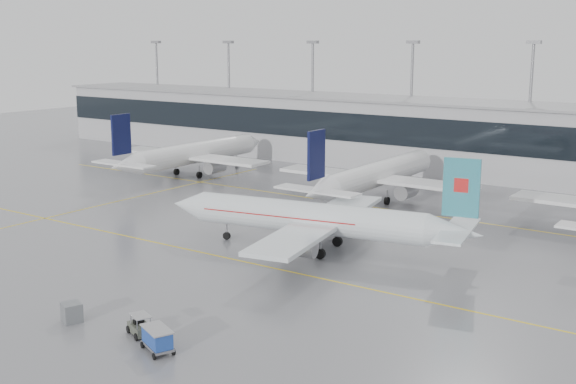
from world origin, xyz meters
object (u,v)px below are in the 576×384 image
Objects in this scene: air_canada_jet at (319,219)px; baggage_tug at (140,328)px; baggage_cart at (157,338)px; gse_unit at (72,312)px.

baggage_tug is at bearing 81.21° from air_canada_jet.
baggage_tug is 3.63m from baggage_cart.
air_canada_jet reaches higher than baggage_cart.
baggage_tug is 6.71m from gse_unit.
air_canada_jet is at bearing 115.19° from baggage_tug.
baggage_tug is (0.97, -27.32, -2.95)m from air_canada_jet.
baggage_tug is at bearing -180.00° from baggage_cart.
baggage_tug is 2.26× the size of gse_unit.
baggage_cart is at bearing 0.00° from baggage_tug.
air_canada_jet is 10.78× the size of baggage_cart.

